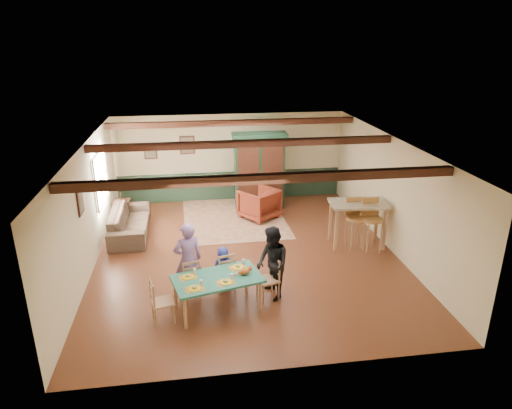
{
  "coord_description": "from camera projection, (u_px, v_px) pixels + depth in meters",
  "views": [
    {
      "loc": [
        -1.2,
        -9.69,
        4.94
      ],
      "look_at": [
        0.26,
        0.32,
        1.15
      ],
      "focal_mm": 32.0,
      "sensor_mm": 36.0,
      "label": 1
    }
  ],
  "objects": [
    {
      "name": "floor",
      "position": [
        247.0,
        255.0,
        10.87
      ],
      "size": [
        8.0,
        8.0,
        0.0
      ],
      "primitive_type": "plane",
      "color": "#502516",
      "rests_on": "ground"
    },
    {
      "name": "wall_back",
      "position": [
        230.0,
        158.0,
        14.1
      ],
      "size": [
        7.0,
        0.02,
        2.7
      ],
      "primitive_type": "cube",
      "color": "beige",
      "rests_on": "floor"
    },
    {
      "name": "wall_left",
      "position": [
        87.0,
        210.0,
        9.92
      ],
      "size": [
        0.02,
        8.0,
        2.7
      ],
      "primitive_type": "cube",
      "color": "beige",
      "rests_on": "floor"
    },
    {
      "name": "wall_right",
      "position": [
        392.0,
        194.0,
        10.87
      ],
      "size": [
        0.02,
        8.0,
        2.7
      ],
      "primitive_type": "cube",
      "color": "beige",
      "rests_on": "floor"
    },
    {
      "name": "ceiling",
      "position": [
        246.0,
        144.0,
        9.92
      ],
      "size": [
        7.0,
        8.0,
        0.02
      ],
      "primitive_type": "cube",
      "color": "white",
      "rests_on": "wall_back"
    },
    {
      "name": "wainscot_back",
      "position": [
        231.0,
        186.0,
        14.4
      ],
      "size": [
        6.95,
        0.03,
        0.9
      ],
      "primitive_type": "cube",
      "color": "#1A3022",
      "rests_on": "floor"
    },
    {
      "name": "ceiling_beam_front",
      "position": [
        263.0,
        179.0,
        7.82
      ],
      "size": [
        6.95,
        0.16,
        0.16
      ],
      "primitive_type": "cube",
      "color": "black",
      "rests_on": "ceiling"
    },
    {
      "name": "ceiling_beam_mid",
      "position": [
        244.0,
        144.0,
        10.33
      ],
      "size": [
        6.95,
        0.16,
        0.16
      ],
      "primitive_type": "cube",
      "color": "black",
      "rests_on": "ceiling"
    },
    {
      "name": "ceiling_beam_back",
      "position": [
        233.0,
        123.0,
        12.74
      ],
      "size": [
        6.95,
        0.16,
        0.16
      ],
      "primitive_type": "cube",
      "color": "black",
      "rests_on": "ceiling"
    },
    {
      "name": "window_left",
      "position": [
        101.0,
        178.0,
        11.43
      ],
      "size": [
        0.06,
        1.6,
        1.3
      ],
      "primitive_type": null,
      "color": "white",
      "rests_on": "wall_left"
    },
    {
      "name": "picture_left_wall",
      "position": [
        80.0,
        202.0,
        9.23
      ],
      "size": [
        0.04,
        0.42,
        0.52
      ],
      "primitive_type": null,
      "color": "gray",
      "rests_on": "wall_left"
    },
    {
      "name": "picture_back_a",
      "position": [
        187.0,
        145.0,
        13.74
      ],
      "size": [
        0.45,
        0.04,
        0.55
      ],
      "primitive_type": null,
      "color": "gray",
      "rests_on": "wall_back"
    },
    {
      "name": "picture_back_b",
      "position": [
        150.0,
        151.0,
        13.64
      ],
      "size": [
        0.38,
        0.04,
        0.48
      ],
      "primitive_type": null,
      "color": "gray",
      "rests_on": "wall_back"
    },
    {
      "name": "dining_table",
      "position": [
        218.0,
        294.0,
        8.61
      ],
      "size": [
        1.8,
        1.28,
        0.68
      ],
      "primitive_type": null,
      "rotation": [
        0.0,
        0.0,
        0.25
      ],
      "color": "#216955",
      "rests_on": "floor"
    },
    {
      "name": "dining_chair_far_left",
      "position": [
        190.0,
        277.0,
        9.01
      ],
      "size": [
        0.47,
        0.48,
        0.86
      ],
      "primitive_type": null,
      "rotation": [
        0.0,
        0.0,
        3.39
      ],
      "color": "#A07450",
      "rests_on": "floor"
    },
    {
      "name": "dining_chair_far_right",
      "position": [
        225.0,
        270.0,
        9.27
      ],
      "size": [
        0.47,
        0.48,
        0.86
      ],
      "primitive_type": null,
      "rotation": [
        0.0,
        0.0,
        3.39
      ],
      "color": "#A07450",
      "rests_on": "floor"
    },
    {
      "name": "dining_chair_end_left",
      "position": [
        163.0,
        301.0,
        8.21
      ],
      "size": [
        0.48,
        0.47,
        0.86
      ],
      "primitive_type": null,
      "rotation": [
        0.0,
        0.0,
        1.82
      ],
      "color": "#A07450",
      "rests_on": "floor"
    },
    {
      "name": "dining_chair_end_right",
      "position": [
        268.0,
        279.0,
        8.95
      ],
      "size": [
        0.48,
        0.47,
        0.86
      ],
      "primitive_type": null,
      "rotation": [
        0.0,
        0.0,
        -1.32
      ],
      "color": "#A07450",
      "rests_on": "floor"
    },
    {
      "name": "person_man",
      "position": [
        188.0,
        260.0,
        8.95
      ],
      "size": [
        0.64,
        0.5,
        1.56
      ],
      "primitive_type": "imported",
      "rotation": [
        0.0,
        0.0,
        3.39
      ],
      "color": "#8360A5",
      "rests_on": "floor"
    },
    {
      "name": "person_woman",
      "position": [
        272.0,
        264.0,
        8.88
      ],
      "size": [
        0.73,
        0.84,
        1.49
      ],
      "primitive_type": "imported",
      "rotation": [
        0.0,
        0.0,
        -1.32
      ],
      "color": "black",
      "rests_on": "floor"
    },
    {
      "name": "person_child",
      "position": [
        223.0,
        268.0,
        9.33
      ],
      "size": [
        0.5,
        0.39,
        0.91
      ],
      "primitive_type": "imported",
      "rotation": [
        0.0,
        0.0,
        3.39
      ],
      "color": "navy",
      "rests_on": "floor"
    },
    {
      "name": "cat",
      "position": [
        244.0,
        271.0,
        8.57
      ],
      "size": [
        0.35,
        0.2,
        0.16
      ],
      "primitive_type": null,
      "rotation": [
        0.0,
        0.0,
        0.25
      ],
      "color": "#C15922",
      "rests_on": "dining_table"
    },
    {
      "name": "place_setting_near_left",
      "position": [
        194.0,
        286.0,
        8.1
      ],
      "size": [
        0.42,
        0.35,
        0.11
      ],
      "primitive_type": null,
      "rotation": [
        0.0,
        0.0,
        0.25
      ],
      "color": "yellow",
      "rests_on": "dining_table"
    },
    {
      "name": "place_setting_near_center",
      "position": [
        226.0,
        280.0,
        8.31
      ],
      "size": [
        0.42,
        0.35,
        0.11
      ],
      "primitive_type": null,
      "rotation": [
        0.0,
        0.0,
        0.25
      ],
      "color": "yellow",
      "rests_on": "dining_table"
    },
    {
      "name": "place_setting_far_left",
      "position": [
        188.0,
        275.0,
        8.49
      ],
      "size": [
        0.42,
        0.35,
        0.11
      ],
      "primitive_type": null,
      "rotation": [
        0.0,
        0.0,
        0.25
      ],
      "color": "yellow",
      "rests_on": "dining_table"
    },
    {
      "name": "place_setting_far_right",
      "position": [
        238.0,
        265.0,
        8.85
      ],
      "size": [
        0.42,
        0.35,
        0.11
      ],
      "primitive_type": null,
      "rotation": [
        0.0,
        0.0,
        0.25
      ],
      "color": "yellow",
      "rests_on": "dining_table"
    },
    {
      "name": "area_rug",
      "position": [
        234.0,
        218.0,
        13.01
      ],
      "size": [
        2.88,
        3.4,
        0.01
      ],
      "primitive_type": "cube",
      "rotation": [
        0.0,
        0.0,
        0.02
      ],
      "color": "beige",
      "rests_on": "floor"
    },
    {
      "name": "armoire",
      "position": [
        259.0,
        171.0,
        13.52
      ],
      "size": [
        1.61,
        0.68,
        2.26
      ],
      "primitive_type": "cube",
      "rotation": [
        0.0,
        0.0,
        -0.03
      ],
      "color": "black",
      "rests_on": "floor"
    },
    {
      "name": "armchair",
      "position": [
        259.0,
        204.0,
        12.92
      ],
      "size": [
        1.31,
        1.32,
        0.87
      ],
      "primitive_type": "imported",
      "rotation": [
        0.0,
        0.0,
        -2.5
      ],
      "color": "#501710",
      "rests_on": "floor"
    },
    {
      "name": "sofa",
      "position": [
        130.0,
        222.0,
        11.9
      ],
      "size": [
        0.96,
        2.35,
        0.68
      ],
      "primitive_type": "imported",
      "rotation": [
        0.0,
        0.0,
        1.59
      ],
      "color": "#44362A",
      "rests_on": "floor"
    },
    {
      "name": "end_table",
      "position": [
        122.0,
        210.0,
        12.82
      ],
      "size": [
        0.48,
        0.48,
        0.58
      ],
      "primitive_type": null,
      "rotation": [
        0.0,
        0.0,
        -0.01
      ],
      "color": "black",
      "rests_on": "floor"
    },
    {
      "name": "table_lamp",
      "position": [
        120.0,
        191.0,
        12.63
      ],
      "size": [
        0.32,
        0.32,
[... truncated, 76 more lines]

